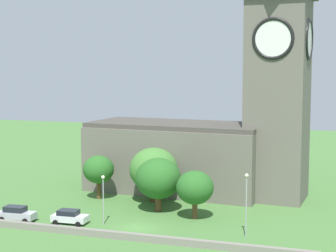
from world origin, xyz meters
The scene contains 11 objects.
ground_plane centered at (0.00, 15.00, 0.00)m, with size 200.00×200.00×0.00m, color #477538.
church centered at (4.78, 21.01, 10.20)m, with size 35.00×14.85×34.32m.
quay_barrier centered at (0.00, -4.74, 0.41)m, with size 43.60×0.70×0.82m, color gray.
car_silver centered at (-15.57, -2.02, 0.97)m, with size 4.87×2.36×1.92m.
car_white centered at (-8.62, -0.95, 0.88)m, with size 4.55×2.43×1.74m.
streetlamp_west_mid centered at (-4.46, 0.08, 4.20)m, with size 0.44×0.44×6.18m.
streetlamp_central centered at (13.29, 0.25, 4.93)m, with size 0.44×0.44×7.45m.
tree_churchyard centered at (5.66, 6.03, 4.07)m, with size 4.84×4.84×6.27m.
tree_riverside_east centered at (-10.75, 12.05, 4.40)m, with size 4.61×4.61×6.51m.
tree_riverside_west centered at (-2.33, 12.71, 4.79)m, with size 6.99×6.99×7.96m.
tree_by_tower centered at (-0.03, 8.12, 4.49)m, with size 6.17×6.17×7.30m.
Camera 1 is at (23.65, -60.35, 19.32)m, focal length 58.39 mm.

